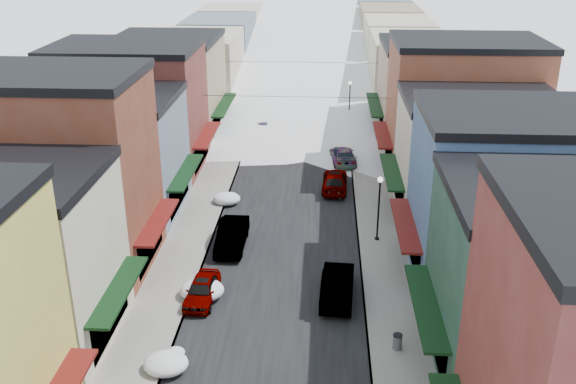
# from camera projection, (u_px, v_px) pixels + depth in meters

# --- Properties ---
(road) EXTENTS (10.00, 160.00, 0.01)m
(road) POSITION_uv_depth(u_px,v_px,m) (303.00, 106.00, 76.70)
(road) COLOR black
(road) RESTS_ON ground
(sidewalk_left) EXTENTS (3.20, 160.00, 0.15)m
(sidewalk_left) POSITION_uv_depth(u_px,v_px,m) (248.00, 104.00, 77.03)
(sidewalk_left) COLOR gray
(sidewalk_left) RESTS_ON ground
(sidewalk_right) EXTENTS (3.20, 160.00, 0.15)m
(sidewalk_right) POSITION_uv_depth(u_px,v_px,m) (359.00, 106.00, 76.32)
(sidewalk_right) COLOR gray
(sidewalk_right) RESTS_ON ground
(curb_left) EXTENTS (0.10, 160.00, 0.15)m
(curb_left) POSITION_uv_depth(u_px,v_px,m) (261.00, 104.00, 76.95)
(curb_left) COLOR slate
(curb_left) RESTS_ON ground
(curb_right) EXTENTS (0.10, 160.00, 0.15)m
(curb_right) POSITION_uv_depth(u_px,v_px,m) (346.00, 106.00, 76.41)
(curb_right) COLOR slate
(curb_right) RESTS_ON ground
(bldg_l_cream) EXTENTS (11.30, 8.20, 9.50)m
(bldg_l_cream) POSITION_uv_depth(u_px,v_px,m) (5.00, 260.00, 31.86)
(bldg_l_cream) COLOR beige
(bldg_l_cream) RESTS_ON ground
(bldg_l_brick_near) EXTENTS (12.30, 8.20, 12.50)m
(bldg_l_brick_near) POSITION_uv_depth(u_px,v_px,m) (54.00, 173.00, 38.66)
(bldg_l_brick_near) COLOR brown
(bldg_l_brick_near) RESTS_ON ground
(bldg_l_grayblue) EXTENTS (11.30, 9.20, 9.00)m
(bldg_l_grayblue) POSITION_uv_depth(u_px,v_px,m) (110.00, 154.00, 47.14)
(bldg_l_grayblue) COLOR slate
(bldg_l_grayblue) RESTS_ON ground
(bldg_l_brick_far) EXTENTS (13.30, 9.20, 11.00)m
(bldg_l_brick_far) POSITION_uv_depth(u_px,v_px,m) (130.00, 108.00, 55.08)
(bldg_l_brick_far) COLOR maroon
(bldg_l_brick_far) RESTS_ON ground
(bldg_l_tan) EXTENTS (11.30, 11.20, 10.00)m
(bldg_l_tan) POSITION_uv_depth(u_px,v_px,m) (168.00, 87.00, 64.42)
(bldg_l_tan) COLOR tan
(bldg_l_tan) RESTS_ON ground
(bldg_r_green) EXTENTS (11.30, 9.20, 9.50)m
(bldg_r_green) POSITION_uv_depth(u_px,v_px,m) (549.00, 281.00, 29.99)
(bldg_r_green) COLOR #1E3E31
(bldg_r_green) RESTS_ON ground
(bldg_r_blue) EXTENTS (11.30, 9.20, 10.50)m
(bldg_r_blue) POSITION_uv_depth(u_px,v_px,m) (502.00, 195.00, 38.08)
(bldg_r_blue) COLOR #3B5A87
(bldg_r_blue) RESTS_ON ground
(bldg_r_cream) EXTENTS (12.30, 9.20, 9.00)m
(bldg_r_cream) POSITION_uv_depth(u_px,v_px,m) (477.00, 157.00, 46.62)
(bldg_r_cream) COLOR beige
(bldg_r_cream) RESTS_ON ground
(bldg_r_brick_far) EXTENTS (13.30, 9.20, 11.50)m
(bldg_r_brick_far) POSITION_uv_depth(u_px,v_px,m) (462.00, 107.00, 54.39)
(bldg_r_brick_far) COLOR brown
(bldg_r_brick_far) RESTS_ON ground
(bldg_r_tan) EXTENTS (11.30, 11.20, 9.50)m
(bldg_r_tan) POSITION_uv_depth(u_px,v_px,m) (432.00, 90.00, 64.03)
(bldg_r_tan) COLOR #A07F69
(bldg_r_tan) RESTS_ON ground
(distant_blocks) EXTENTS (34.00, 55.00, 8.00)m
(distant_blocks) POSITION_uv_depth(u_px,v_px,m) (309.00, 40.00, 96.32)
(distant_blocks) COLOR gray
(distant_blocks) RESTS_ON ground
(overhead_cables) EXTENTS (16.40, 15.04, 0.04)m
(overhead_cables) POSITION_uv_depth(u_px,v_px,m) (299.00, 78.00, 62.80)
(overhead_cables) COLOR black
(overhead_cables) RESTS_ON ground
(car_silver_sedan) EXTENTS (1.85, 4.14, 1.38)m
(car_silver_sedan) POSITION_uv_depth(u_px,v_px,m) (202.00, 290.00, 36.95)
(car_silver_sedan) COLOR #97999F
(car_silver_sedan) RESTS_ON ground
(car_dark_hatch) EXTENTS (1.81, 5.14, 1.69)m
(car_dark_hatch) POSITION_uv_depth(u_px,v_px,m) (232.00, 235.00, 43.00)
(car_dark_hatch) COLOR black
(car_dark_hatch) RESTS_ON ground
(car_silver_wagon) EXTENTS (2.35, 4.75, 1.33)m
(car_silver_wagon) POSITION_uv_depth(u_px,v_px,m) (262.00, 129.00, 65.66)
(car_silver_wagon) COLOR gray
(car_silver_wagon) RESTS_ON ground
(car_green_sedan) EXTENTS (2.12, 5.32, 1.72)m
(car_green_sedan) POSITION_uv_depth(u_px,v_px,m) (337.00, 284.00, 37.15)
(car_green_sedan) COLOR black
(car_green_sedan) RESTS_ON ground
(car_gray_suv) EXTENTS (2.21, 5.09, 1.71)m
(car_gray_suv) POSITION_uv_depth(u_px,v_px,m) (335.00, 180.00, 52.20)
(car_gray_suv) COLOR #9D9FA6
(car_gray_suv) RESTS_ON ground
(car_black_sedan) EXTENTS (2.61, 5.29, 1.48)m
(car_black_sedan) POSITION_uv_depth(u_px,v_px,m) (343.00, 155.00, 58.16)
(car_black_sedan) COLOR black
(car_black_sedan) RESTS_ON ground
(car_lane_silver) EXTENTS (2.18, 5.02, 1.68)m
(car_lane_silver) POSITION_uv_depth(u_px,v_px,m) (290.00, 94.00, 78.59)
(car_lane_silver) COLOR #999BA1
(car_lane_silver) RESTS_ON ground
(car_lane_white) EXTENTS (2.82, 5.85, 1.61)m
(car_lane_white) POSITION_uv_depth(u_px,v_px,m) (315.00, 76.00, 88.06)
(car_lane_white) COLOR white
(car_lane_white) RESTS_ON ground
(trash_can) EXTENTS (0.50, 0.50, 0.84)m
(trash_can) POSITION_uv_depth(u_px,v_px,m) (397.00, 342.00, 32.56)
(trash_can) COLOR slate
(trash_can) RESTS_ON sidewalk_right
(streetlamp_near) EXTENTS (0.38, 0.38, 4.60)m
(streetlamp_near) POSITION_uv_depth(u_px,v_px,m) (379.00, 201.00, 42.90)
(streetlamp_near) COLOR black
(streetlamp_near) RESTS_ON sidewalk_right
(streetlamp_far) EXTENTS (0.38, 0.38, 4.61)m
(streetlamp_far) POSITION_uv_depth(u_px,v_px,m) (350.00, 97.00, 68.36)
(streetlamp_far) COLOR black
(streetlamp_far) RESTS_ON sidewalk_right
(snow_pile_near) EXTENTS (2.20, 2.56, 0.93)m
(snow_pile_near) POSITION_uv_depth(u_px,v_px,m) (167.00, 363.00, 31.21)
(snow_pile_near) COLOR white
(snow_pile_near) RESTS_ON ground
(snow_pile_mid) EXTENTS (2.58, 2.79, 1.09)m
(snow_pile_mid) POSITION_uv_depth(u_px,v_px,m) (203.00, 289.00, 37.29)
(snow_pile_mid) COLOR white
(snow_pile_mid) RESTS_ON ground
(snow_pile_far) EXTENTS (2.12, 2.51, 0.90)m
(snow_pile_far) POSITION_uv_depth(u_px,v_px,m) (227.00, 198.00, 49.82)
(snow_pile_far) COLOR white
(snow_pile_far) RESTS_ON ground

